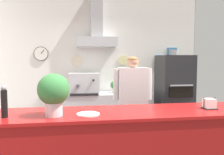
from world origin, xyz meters
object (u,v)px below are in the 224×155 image
(shop_worker, at_px, (133,107))
(pepper_grinder, at_px, (4,102))
(basil_vase, at_px, (54,92))
(napkin_holder, at_px, (209,104))
(potted_oregano, at_px, (115,86))
(condiment_plate, at_px, (88,114))
(pizza_oven, at_px, (174,96))
(potted_sage, at_px, (130,86))
(espresso_machine, at_px, (84,84))

(shop_worker, xyz_separation_m, pepper_grinder, (-1.47, -1.20, 0.33))
(basil_vase, distance_m, napkin_holder, 1.61)
(shop_worker, xyz_separation_m, basil_vase, (-1.04, -1.20, 0.41))
(potted_oregano, xyz_separation_m, condiment_plate, (-0.66, -2.45, 0.02))
(pizza_oven, relative_size, condiment_plate, 8.11)
(shop_worker, distance_m, potted_sage, 1.30)
(espresso_machine, distance_m, potted_oregano, 0.64)
(potted_sage, distance_m, basil_vase, 2.79)
(napkin_holder, distance_m, pepper_grinder, 2.04)
(napkin_holder, bearing_deg, potted_oregano, 104.90)
(potted_sage, height_order, basil_vase, basil_vase)
(potted_oregano, bearing_deg, pepper_grinder, -119.89)
(condiment_plate, bearing_deg, potted_oregano, 74.98)
(espresso_machine, height_order, potted_oregano, espresso_machine)
(condiment_plate, distance_m, napkin_holder, 1.29)
(potted_oregano, relative_size, napkin_holder, 1.89)
(napkin_holder, bearing_deg, basil_vase, -177.00)
(potted_sage, relative_size, napkin_holder, 2.00)
(potted_sage, height_order, potted_oregano, potted_sage)
(potted_oregano, relative_size, pepper_grinder, 0.86)
(napkin_holder, bearing_deg, pizza_oven, 75.61)
(pizza_oven, distance_m, potted_oregano, 1.22)
(potted_oregano, height_order, napkin_holder, napkin_holder)
(shop_worker, height_order, pepper_grinder, shop_worker)
(pizza_oven, relative_size, napkin_holder, 13.23)
(shop_worker, distance_m, basil_vase, 1.64)
(pepper_grinder, bearing_deg, potted_sage, 54.99)
(shop_worker, relative_size, pepper_grinder, 5.57)
(condiment_plate, height_order, napkin_holder, napkin_holder)
(potted_sage, distance_m, condiment_plate, 2.65)
(potted_sage, distance_m, pepper_grinder, 3.01)
(potted_sage, relative_size, condiment_plate, 1.23)
(pepper_grinder, bearing_deg, espresso_machine, 72.39)
(shop_worker, xyz_separation_m, espresso_machine, (-0.70, 1.22, 0.24))
(napkin_holder, bearing_deg, potted_sage, 97.47)
(espresso_machine, height_order, basil_vase, basil_vase)
(shop_worker, bearing_deg, pizza_oven, -135.51)
(shop_worker, height_order, napkin_holder, shop_worker)
(condiment_plate, bearing_deg, napkin_holder, 3.68)
(basil_vase, xyz_separation_m, napkin_holder, (1.60, 0.08, -0.17))
(espresso_machine, bearing_deg, shop_worker, -60.17)
(potted_oregano, distance_m, basil_vase, 2.65)
(espresso_machine, height_order, napkin_holder, espresso_machine)
(shop_worker, distance_m, espresso_machine, 1.43)
(espresso_machine, relative_size, pepper_grinder, 2.03)
(basil_vase, bearing_deg, potted_sage, 62.41)
(potted_sage, height_order, napkin_holder, napkin_holder)
(pizza_oven, bearing_deg, espresso_machine, 174.07)
(potted_sage, bearing_deg, pepper_grinder, -125.01)
(napkin_holder, bearing_deg, condiment_plate, -176.32)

